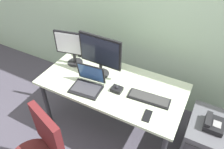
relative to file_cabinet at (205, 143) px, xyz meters
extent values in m
plane|color=#4A4653|center=(-1.05, -0.04, -0.29)|extent=(8.00, 8.00, 0.00)
cube|color=beige|center=(-1.05, -0.04, 0.40)|extent=(1.54, 0.77, 0.03)
cylinder|color=#2D2D33|center=(-1.76, -0.36, 0.04)|extent=(0.05, 0.05, 0.67)
cylinder|color=#2D2D33|center=(-1.76, 0.28, 0.04)|extent=(0.05, 0.05, 0.67)
cylinder|color=#2D2D33|center=(-0.34, 0.28, 0.04)|extent=(0.05, 0.05, 0.67)
cube|color=#54545C|center=(0.00, 0.00, 0.00)|extent=(0.42, 0.52, 0.58)
cube|color=black|center=(0.00, -0.02, 0.32)|extent=(0.17, 0.20, 0.06)
cube|color=black|center=(-0.06, -0.02, 0.37)|extent=(0.05, 0.18, 0.04)
cube|color=gray|center=(0.02, -0.03, 0.35)|extent=(0.07, 0.08, 0.01)
cube|color=#5C1C1E|center=(-1.24, -0.85, 0.43)|extent=(0.40, 0.19, 0.42)
cylinder|color=#262628|center=(-1.24, 0.04, 0.42)|extent=(0.18, 0.18, 0.01)
cylinder|color=#262628|center=(-1.24, 0.04, 0.48)|extent=(0.04, 0.04, 0.12)
cube|color=black|center=(-1.24, 0.04, 0.72)|extent=(0.49, 0.03, 0.34)
cube|color=#1E2333|center=(-1.24, 0.03, 0.72)|extent=(0.45, 0.01, 0.30)
cylinder|color=#262628|center=(-1.61, 0.08, 0.42)|extent=(0.18, 0.18, 0.01)
cylinder|color=#262628|center=(-1.61, 0.08, 0.48)|extent=(0.04, 0.04, 0.12)
cube|color=black|center=(-1.61, 0.08, 0.68)|extent=(0.42, 0.11, 0.28)
cube|color=white|center=(-1.61, 0.06, 0.68)|extent=(0.39, 0.09, 0.25)
cube|color=black|center=(-0.62, -0.08, 0.42)|extent=(0.42, 0.16, 0.02)
cube|color=#353535|center=(-0.62, -0.08, 0.44)|extent=(0.39, 0.14, 0.01)
cube|color=black|center=(-1.24, -0.26, 0.42)|extent=(0.33, 0.25, 0.02)
cube|color=#38383D|center=(-1.24, -0.26, 0.43)|extent=(0.29, 0.19, 0.00)
cube|color=black|center=(-1.25, -0.13, 0.54)|extent=(0.31, 0.08, 0.22)
cube|color=#335999|center=(-1.25, -0.13, 0.54)|extent=(0.28, 0.06, 0.19)
cube|color=black|center=(-0.96, -0.12, 0.43)|extent=(0.11, 0.09, 0.04)
sphere|color=#232328|center=(-0.96, -0.12, 0.46)|extent=(0.04, 0.04, 0.04)
cylinder|color=black|center=(-1.64, 0.24, 0.47)|extent=(0.08, 0.08, 0.12)
torus|color=black|center=(-1.59, 0.24, 0.47)|extent=(0.01, 0.07, 0.07)
cube|color=black|center=(-0.56, -0.29, 0.42)|extent=(0.08, 0.15, 0.01)
camera|label=1|loc=(-0.25, -1.56, 1.96)|focal=34.92mm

